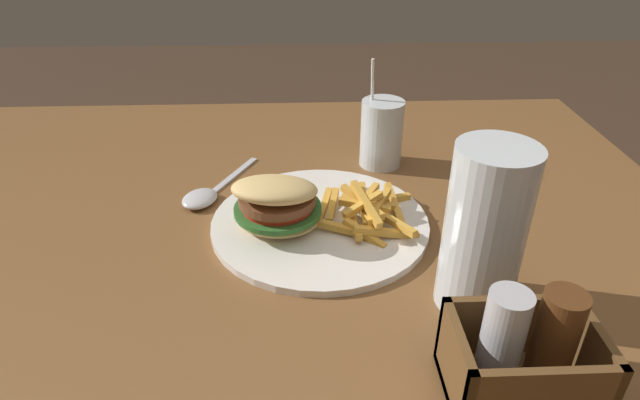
# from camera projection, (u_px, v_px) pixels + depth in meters

# --- Properties ---
(dining_table) EXTENTS (1.26, 1.20, 0.77)m
(dining_table) POSITION_uv_depth(u_px,v_px,m) (251.00, 360.00, 0.68)
(dining_table) COLOR brown
(dining_table) RESTS_ON ground_plane
(meal_plate_near) EXTENTS (0.30, 0.30, 0.09)m
(meal_plate_near) POSITION_uv_depth(u_px,v_px,m) (305.00, 213.00, 0.71)
(meal_plate_near) COLOR white
(meal_plate_near) RESTS_ON dining_table
(beer_glass) EXTENTS (0.09, 0.09, 0.19)m
(beer_glass) POSITION_uv_depth(u_px,v_px,m) (484.00, 233.00, 0.56)
(beer_glass) COLOR silver
(beer_glass) RESTS_ON dining_table
(juice_glass) EXTENTS (0.07, 0.07, 0.18)m
(juice_glass) POSITION_uv_depth(u_px,v_px,m) (381.00, 136.00, 0.87)
(juice_glass) COLOR silver
(juice_glass) RESTS_ON dining_table
(spoon) EXTENTS (0.11, 0.18, 0.02)m
(spoon) POSITION_uv_depth(u_px,v_px,m) (203.00, 197.00, 0.78)
(spoon) COLOR silver
(spoon) RESTS_ON dining_table
(condiment_caddy) EXTENTS (0.13, 0.09, 0.12)m
(condiment_caddy) POSITION_uv_depth(u_px,v_px,m) (523.00, 359.00, 0.47)
(condiment_caddy) COLOR brown
(condiment_caddy) RESTS_ON dining_table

